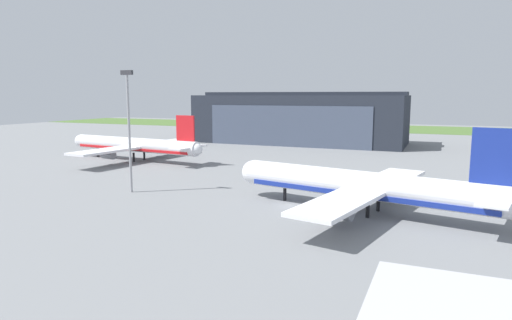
# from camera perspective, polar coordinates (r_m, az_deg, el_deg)

# --- Properties ---
(ground_plane) EXTENTS (440.00, 440.00, 0.00)m
(ground_plane) POSITION_cam_1_polar(r_m,az_deg,el_deg) (71.36, 4.49, -5.88)
(ground_plane) COLOR slate
(grass_field_strip) EXTENTS (440.00, 56.00, 0.08)m
(grass_field_strip) POSITION_cam_1_polar(r_m,az_deg,el_deg) (245.49, 17.91, 3.85)
(grass_field_strip) COLOR #4A6B30
(grass_field_strip) RESTS_ON ground_plane
(maintenance_hangar) EXTENTS (75.65, 28.71, 18.69)m
(maintenance_hangar) POSITION_cam_1_polar(r_m,az_deg,el_deg) (165.08, 5.61, 5.31)
(maintenance_hangar) COLOR #232833
(maintenance_hangar) RESTS_ON ground_plane
(airliner_near_right) EXTENTS (42.98, 39.49, 13.46)m
(airliner_near_right) POSITION_cam_1_polar(r_m,az_deg,el_deg) (68.02, 13.63, -3.30)
(airliner_near_right) COLOR white
(airliner_near_right) RESTS_ON ground_plane
(airliner_far_left) EXTENTS (44.89, 40.37, 12.56)m
(airliner_far_left) POSITION_cam_1_polar(r_m,az_deg,el_deg) (123.54, -15.40, 1.85)
(airliner_far_left) COLOR silver
(airliner_far_left) RESTS_ON ground_plane
(apron_light_mast) EXTENTS (2.40, 0.50, 21.84)m
(apron_light_mast) POSITION_cam_1_polar(r_m,az_deg,el_deg) (82.28, -16.06, 4.61)
(apron_light_mast) COLOR #99999E
(apron_light_mast) RESTS_ON ground_plane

